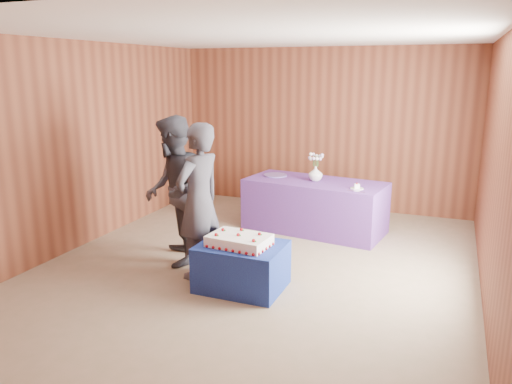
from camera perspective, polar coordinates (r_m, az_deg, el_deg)
The scene contains 13 objects.
ground at distance 6.14m, azimuth 0.22°, elevation -8.45°, with size 6.00×6.00×0.00m, color #88715E.
room_shell at distance 5.71m, azimuth 0.24°, elevation 8.55°, with size 5.04×6.04×2.72m.
cake_table at distance 5.47m, azimuth -1.64°, elevation -8.48°, with size 0.90×0.70×0.50m, color #1A3B94.
serving_table at distance 7.40m, azimuth 6.71°, elevation -1.58°, with size 2.00×0.90×0.75m, color #5B328A.
sheet_cake at distance 5.33m, azimuth -1.93°, elevation -5.55°, with size 0.70×0.51×0.15m.
vase at distance 7.31m, azimuth 6.81°, elevation 2.11°, with size 0.20×0.20×0.21m, color silver.
flower_spray at distance 7.26m, azimuth 6.87°, elevation 4.05°, with size 0.22×0.22×0.17m.
platter at distance 7.62m, azimuth 2.21°, elevation 1.93°, with size 0.35×0.35×0.02m, color #5F4B97.
plate at distance 6.91m, azimuth 11.45°, elevation 0.39°, with size 0.18×0.18×0.01m, color silver.
cake_slice at distance 6.90m, azimuth 11.47°, elevation 0.69°, with size 0.09×0.08×0.08m.
knife at distance 6.77m, azimuth 11.34°, elevation 0.08°, with size 0.26×0.02×0.00m, color silver.
guest_left at distance 5.63m, azimuth -6.55°, elevation -1.09°, with size 0.65×0.42×1.77m, color #383742.
guest_right at distance 6.08m, azimuth -9.37°, elevation 0.10°, with size 0.88×0.68×1.81m, color #373742.
Camera 1 is at (2.08, -5.29, 2.32)m, focal length 35.00 mm.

